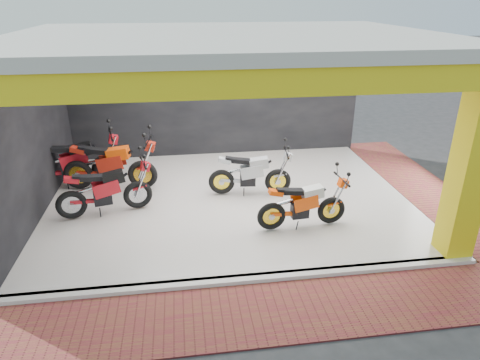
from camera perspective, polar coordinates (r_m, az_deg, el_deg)
The scene contains 16 objects.
ground at distance 8.14m, azimuth 0.25°, elevation -9.11°, with size 80.00×80.00×0.00m, color #2D2D30.
showroom_floor at distance 9.84m, azimuth -1.44°, elevation -2.61°, with size 8.00×6.00×0.10m, color white.
showroom_ceiling at distance 8.87m, azimuth -1.68°, elevation 18.43°, with size 8.40×6.40×0.20m, color beige.
back_wall at distance 12.21m, azimuth -3.27°, elevation 11.04°, with size 8.20×0.20×3.50m, color black.
left_wall at distance 9.67m, azimuth -26.55°, elevation 5.20°, with size 0.20×6.20×3.50m, color black.
corner_column at distance 8.12m, azimuth 28.36°, elevation 1.62°, with size 0.50×0.50×3.50m, color yellow.
header_beam_front at distance 5.96m, azimuth 1.74°, elevation 12.98°, with size 8.40×0.30×0.40m, color yellow.
header_beam_right at distance 10.16m, azimuth 22.32°, elevation 15.74°, with size 0.30×6.40×0.40m, color yellow.
floor_kerb at distance 7.28m, azimuth 1.45°, elevation -13.07°, with size 8.00×0.20×0.10m, color white.
paver_front at distance 6.71m, azimuth 2.59°, elevation -17.25°, with size 9.00×1.40×0.03m, color maroon.
paver_right at distance 11.39m, azimuth 23.29°, elevation -1.05°, with size 1.40×7.00×0.03m, color maroon.
moto_hero at distance 8.67m, azimuth 12.21°, elevation -2.32°, with size 1.92×0.71×1.17m, color #FF4D0A, non-canonical shape.
moto_row_a at distance 9.79m, azimuth 5.13°, elevation 1.40°, with size 2.01×0.74×1.23m, color #B2B4BA, non-canonical shape.
moto_row_b at distance 9.32m, azimuth -13.62°, elevation -0.24°, with size 2.07×0.77×1.27m, color #B2131B, non-canonical shape.
moto_row_c at distance 10.23m, azimuth -13.02°, elevation 2.47°, with size 2.34×0.87×1.43m, color #B12212, non-canonical shape.
moto_row_d at distance 10.86m, azimuth -17.58°, elevation 3.24°, with size 2.36×0.87×1.44m, color red, non-canonical shape.
Camera 1 is at (-1.00, -6.77, 4.40)m, focal length 32.00 mm.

